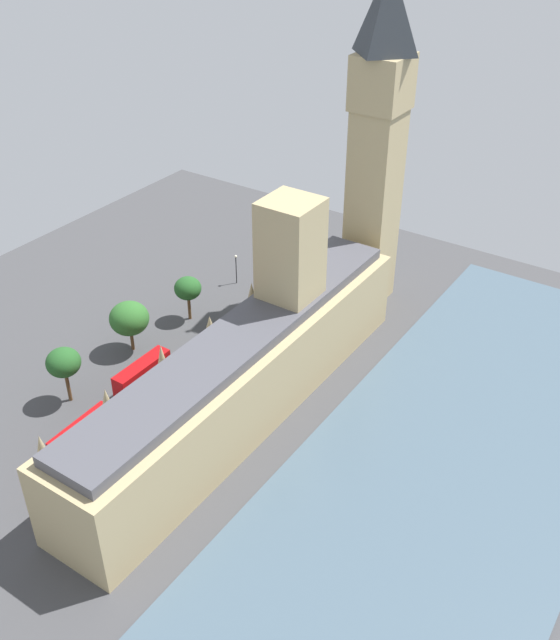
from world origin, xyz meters
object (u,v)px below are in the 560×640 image
Objects in this scene: clock_tower at (378,140)px; car_dark_green_kerbside at (238,319)px; parliament_building at (250,363)px; double_decker_bus_midblock at (83,436)px; plane_tree_trailing at (63,363)px; car_silver_leading at (219,346)px; plane_tree_corner at (129,318)px; plane_tree_opposite_hall at (188,289)px; pedestrian_by_river_gate at (200,383)px; street_lamp_slot_10 at (236,264)px; double_decker_bus_under_trees at (143,375)px; pedestrian_far_end at (283,317)px.

clock_tower is 14.38× the size of car_dark_green_kerbside.
parliament_building is 25.43m from double_decker_bus_midblock.
plane_tree_trailing is at bearing 73.79° from car_dark_green_kerbside.
plane_tree_corner reaches higher than car_silver_leading.
plane_tree_opposite_hall is at bearing 22.51° from car_dark_green_kerbside.
plane_tree_trailing reaches higher than car_silver_leading.
plane_tree_trailing is (23.69, 14.29, -1.04)m from parliament_building.
pedestrian_by_river_gate is 0.25× the size of street_lamp_slot_10.
double_decker_bus_midblock is 50.28m from street_lamp_slot_10.
car_silver_leading is 22.95m from street_lamp_slot_10.
clock_tower is 54.39m from double_decker_bus_under_trees.
car_dark_green_kerbside is at bearing -119.56° from pedestrian_far_end.
double_decker_bus_under_trees is 12.01m from plane_tree_trailing.
double_decker_bus_under_trees is at bearing 102.49° from street_lamp_slot_10.
plane_tree_corner reaches higher than car_dark_green_kerbside.
plane_tree_corner is 15.25m from plane_tree_trailing.
double_decker_bus_under_trees is 1.73× the size of street_lamp_slot_10.
plane_tree_trailing is (14.62, 36.74, 6.31)m from pedestrian_far_end.
clock_tower is 14.40× the size of car_silver_leading.
clock_tower is 9.61× the size of street_lamp_slot_10.
pedestrian_by_river_gate is (9.22, 0.70, -7.42)m from parliament_building.
plane_tree_trailing reaches higher than double_decker_bus_under_trees.
pedestrian_by_river_gate is at bearing 111.94° from car_silver_leading.
double_decker_bus_midblock is (12.68, 59.19, -27.53)m from clock_tower.
parliament_building is 17.05m from car_silver_leading.
pedestrian_by_river_gate is 0.17× the size of plane_tree_corner.
parliament_building is at bearing -48.77° from pedestrian_far_end.
pedestrian_far_end is (-3.77, -13.87, -0.13)m from car_silver_leading.
clock_tower is at bearing -109.34° from double_decker_bus_under_trees.
pedestrian_far_end is (-4.53, -43.24, -1.88)m from double_decker_bus_midblock.
street_lamp_slot_10 is at bearing -80.10° from double_decker_bus_midblock.
double_decker_bus_under_trees and double_decker_bus_midblock have the same top height.
double_decker_bus_under_trees is (1.15, 23.00, 1.75)m from car_dark_green_kerbside.
double_decker_bus_under_trees is (16.33, 5.90, -5.47)m from parliament_building.
car_dark_green_kerbside is 2.42× the size of pedestrian_far_end.
clock_tower is (0.93, -38.41, 22.06)m from parliament_building.
parliament_building reaches higher than plane_tree_opposite_hall.
plane_tree_trailing is (8.51, 31.39, 6.18)m from car_dark_green_kerbside.
car_dark_green_kerbside is 14.68m from street_lamp_slot_10.
pedestrian_far_end is 16.38m from street_lamp_slot_10.
street_lamp_slot_10 is (0.66, -14.82, -1.97)m from plane_tree_opposite_hall.
car_silver_leading is at bearing -85.97° from pedestrian_far_end.
plane_tree_trailing is 27.88m from plane_tree_opposite_hall.
pedestrian_by_river_gate is at bearing -144.03° from double_decker_bus_under_trees.
plane_tree_trailing is 1.12× the size of plane_tree_opposite_hall.
car_dark_green_kerbside and car_silver_leading have the same top height.
plane_tree_corner is 0.96× the size of plane_tree_trailing.
car_silver_leading reaches higher than pedestrian_far_end.
plane_tree_trailing is at bearing -92.47° from pedestrian_far_end.
plane_tree_corner is (25.08, -0.87, -1.93)m from parliament_building.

